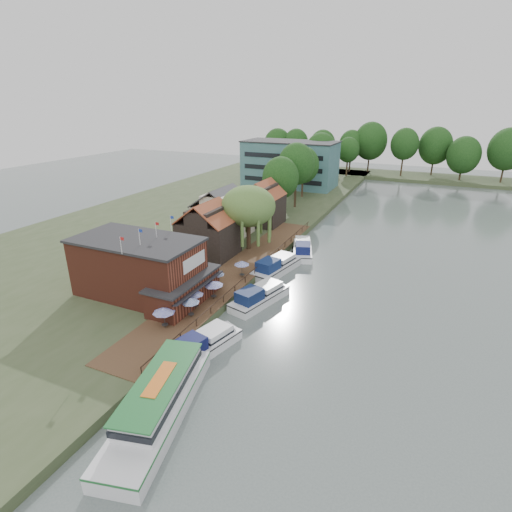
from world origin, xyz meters
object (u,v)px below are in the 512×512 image
at_px(cottage_a, 208,229).
at_px(cruiser_3, 303,247).
at_px(hotel_block, 290,164).
at_px(cruiser_0, 204,342).
at_px(tour_boat, 158,401).
at_px(cottage_b, 222,211).
at_px(umbrella_1, 191,308).
at_px(willow, 248,218).
at_px(swan, 191,373).
at_px(pub, 152,269).
at_px(umbrella_2, 195,300).
at_px(umbrella_4, 217,279).
at_px(umbrella_5, 242,269).
at_px(umbrella_0, 164,318).
at_px(umbrella_3, 213,290).
at_px(cruiser_2, 276,264).
at_px(cottage_c, 263,203).
at_px(cruiser_1, 260,294).

relative_size(cottage_a, cruiser_3, 0.84).
xyz_separation_m(hotel_block, cruiser_0, (19.05, -77.42, -5.94)).
bearing_deg(cruiser_0, tour_boat, -67.65).
distance_m(cottage_b, umbrella_1, 29.88).
distance_m(willow, swan, 31.70).
distance_m(pub, cottage_a, 15.05).
distance_m(umbrella_1, tour_boat, 13.98).
distance_m(umbrella_2, umbrella_4, 5.99).
relative_size(cottage_a, umbrella_5, 3.62).
bearing_deg(umbrella_0, hotel_block, 100.20).
relative_size(willow, umbrella_0, 4.34).
relative_size(cottage_a, umbrella_2, 3.62).
xyz_separation_m(umbrella_3, tour_boat, (5.19, -17.80, -0.66)).
xyz_separation_m(cruiser_0, cruiser_2, (-0.76, 21.45, 0.10)).
bearing_deg(cottage_c, cottage_b, -113.96).
xyz_separation_m(hotel_block, cruiser_2, (18.29, -55.97, -5.84)).
bearing_deg(pub, cottage_a, 93.81).
relative_size(cruiser_0, cruiser_1, 0.97).
xyz_separation_m(hotel_block, umbrella_0, (13.79, -76.61, -4.86)).
bearing_deg(hotel_block, swan, -76.26).
bearing_deg(umbrella_2, tour_boat, -68.19).
bearing_deg(swan, umbrella_2, 119.98).
relative_size(cottage_a, cruiser_0, 0.86).
distance_m(umbrella_0, umbrella_5, 15.18).
height_order(umbrella_1, cruiser_3, umbrella_1).
bearing_deg(cottage_a, tour_boat, -66.31).
bearing_deg(cruiser_3, cottage_b, 157.34).
relative_size(pub, umbrella_3, 8.17).
distance_m(umbrella_3, umbrella_5, 7.18).
distance_m(cruiser_0, cruiser_3, 30.31).
distance_m(umbrella_2, cruiser_2, 16.29).
xyz_separation_m(umbrella_3, cruiser_0, (3.86, -8.72, -1.07)).
distance_m(hotel_block, cottage_a, 56.47).
bearing_deg(umbrella_5, cruiser_0, -77.33).
height_order(pub, umbrella_4, pub).
xyz_separation_m(cottage_a, umbrella_2, (7.49, -15.78, -2.96)).
relative_size(cruiser_2, swan, 24.27).
relative_size(umbrella_0, cruiser_2, 0.22).
height_order(umbrella_2, umbrella_4, same).
bearing_deg(umbrella_5, cottage_b, 126.47).
height_order(pub, umbrella_1, pub).
xyz_separation_m(hotel_block, umbrella_3, (15.19, -68.71, -4.86)).
bearing_deg(swan, cottage_a, 117.13).
distance_m(cottage_b, tour_boat, 43.85).
height_order(cottage_b, cruiser_1, cottage_b).
distance_m(cottage_b, umbrella_5, 19.54).
bearing_deg(cruiser_1, hotel_block, 121.68).
xyz_separation_m(cottage_c, umbrella_0, (5.79, -39.61, -2.96)).
distance_m(umbrella_2, umbrella_3, 3.16).
height_order(hotel_block, cottage_a, hotel_block).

